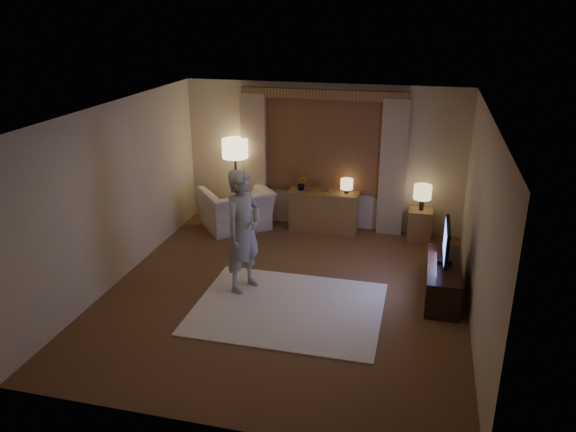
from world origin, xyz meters
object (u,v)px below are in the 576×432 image
(sideboard, at_px, (323,212))
(armchair, at_px, (237,209))
(tv_stand, at_px, (443,280))
(person, at_px, (243,231))
(side_table, at_px, (420,225))

(sideboard, relative_size, armchair, 1.04)
(sideboard, xyz_separation_m, armchair, (-1.54, -0.30, 0.02))
(tv_stand, height_order, person, person)
(armchair, xyz_separation_m, person, (0.86, -2.18, 0.52))
(armchair, relative_size, side_table, 2.06)
(sideboard, height_order, tv_stand, sideboard)
(armchair, bearing_deg, person, 70.88)
(sideboard, bearing_deg, person, -105.48)
(tv_stand, xyz_separation_m, person, (-2.75, -0.45, 0.65))
(sideboard, height_order, side_table, sideboard)
(side_table, distance_m, person, 3.46)
(sideboard, bearing_deg, side_table, -1.68)
(side_table, relative_size, tv_stand, 0.40)
(armchair, distance_m, tv_stand, 4.00)
(armchair, height_order, person, person)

